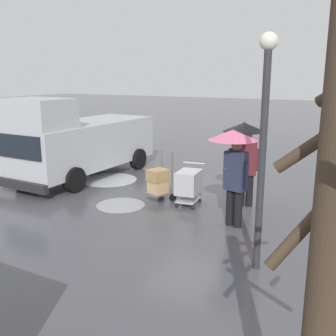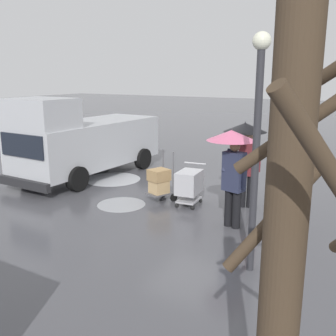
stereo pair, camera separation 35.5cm
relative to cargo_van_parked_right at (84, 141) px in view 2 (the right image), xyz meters
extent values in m
plane|color=#4C4C51|center=(-4.18, 0.20, -1.18)|extent=(90.00, 90.00, 0.00)
cylinder|color=#ADAFB5|center=(-1.01, -0.16, -1.18)|extent=(1.74, 1.74, 0.01)
cylinder|color=#999BA0|center=(-2.74, 1.73, -1.18)|extent=(1.23, 1.23, 0.01)
cube|color=#B7BABF|center=(-0.01, -0.26, -0.12)|extent=(2.11, 5.25, 1.40)
cube|color=#B7BABF|center=(0.05, 1.64, 1.00)|extent=(1.88, 1.45, 0.84)
cube|color=black|center=(0.07, 2.36, 0.20)|extent=(1.66, 0.11, 0.63)
cube|color=#232326|center=(0.07, 2.40, -0.86)|extent=(1.96, 0.22, 0.24)
cylinder|color=black|center=(-0.94, 1.38, -0.82)|extent=(0.26, 0.73, 0.72)
cylinder|color=black|center=(1.02, 1.32, -0.82)|extent=(0.26, 0.73, 0.72)
cylinder|color=black|center=(-1.03, -1.85, -0.82)|extent=(0.26, 0.73, 0.72)
cylinder|color=black|center=(0.93, -1.90, -0.82)|extent=(0.26, 0.73, 0.72)
cube|color=#B2B2B7|center=(-4.25, 0.90, -0.58)|extent=(0.60, 0.81, 0.56)
cube|color=#B2B2B7|center=(-4.25, 0.90, -1.04)|extent=(0.54, 0.73, 0.04)
cylinder|color=#B2B2B7|center=(-4.20, 0.48, -0.18)|extent=(0.58, 0.10, 0.04)
sphere|color=black|center=(-4.49, 1.18, -1.13)|extent=(0.10, 0.10, 0.10)
sphere|color=black|center=(-4.07, 1.22, -1.13)|extent=(0.10, 0.10, 0.10)
sphere|color=black|center=(-4.42, 0.57, -1.13)|extent=(0.10, 0.10, 0.10)
sphere|color=black|center=(-4.01, 0.62, -1.13)|extent=(0.10, 0.10, 0.10)
cube|color=#515156|center=(-3.42, 1.01, -0.96)|extent=(0.67, 0.74, 0.03)
cylinder|color=#515156|center=(-3.74, 0.82, -0.41)|extent=(0.04, 0.04, 1.10)
cylinder|color=#515156|center=(-3.34, 0.65, -0.41)|extent=(0.04, 0.04, 1.10)
cylinder|color=black|center=(-3.76, 0.82, -1.08)|extent=(0.12, 0.20, 0.20)
cylinder|color=black|center=(-3.32, 0.64, -1.08)|extent=(0.12, 0.20, 0.20)
cube|color=tan|center=(-3.42, 1.01, -0.78)|extent=(0.52, 0.53, 0.33)
cube|color=#A37F51|center=(-3.42, 1.01, -0.47)|extent=(0.57, 0.61, 0.29)
cylinder|color=black|center=(-5.82, 1.77, -0.77)|extent=(0.18, 0.18, 0.82)
cylinder|color=black|center=(-5.63, 1.72, -0.77)|extent=(0.18, 0.18, 0.82)
cube|color=#282D47|center=(-5.73, 1.74, 0.06)|extent=(0.50, 0.38, 0.84)
sphere|color=#8C6647|center=(-5.73, 1.74, 0.60)|extent=(0.22, 0.22, 0.22)
cylinder|color=#282D47|center=(-5.98, 1.80, 0.01)|extent=(0.10, 0.10, 0.55)
cylinder|color=#282D47|center=(-5.55, 1.72, 0.28)|extent=(0.17, 0.32, 0.50)
cylinder|color=#333338|center=(-5.63, 1.72, 0.44)|extent=(0.02, 0.02, 0.86)
cone|color=#E0668E|center=(-5.63, 1.72, 0.82)|extent=(1.04, 1.04, 0.22)
sphere|color=#333338|center=(-5.63, 1.72, 0.95)|extent=(0.04, 0.04, 0.04)
cube|color=black|center=(-5.77, 1.55, 0.10)|extent=(0.33, 0.23, 0.44)
cylinder|color=black|center=(-5.64, 0.27, -0.77)|extent=(0.18, 0.18, 0.82)
cylinder|color=black|center=(-5.45, 0.35, -0.77)|extent=(0.18, 0.18, 0.82)
cube|color=#5B1E23|center=(-5.55, 0.31, 0.06)|extent=(0.51, 0.43, 0.84)
sphere|color=tan|center=(-5.55, 0.31, 0.60)|extent=(0.22, 0.22, 0.22)
cylinder|color=#5B1E23|center=(-5.79, 0.21, 0.01)|extent=(0.10, 0.10, 0.55)
cylinder|color=#5B1E23|center=(-5.39, 0.40, 0.28)|extent=(0.21, 0.32, 0.50)
cylinder|color=#333338|center=(-5.45, 0.35, 0.44)|extent=(0.02, 0.02, 0.86)
cone|color=black|center=(-5.45, 0.35, 0.82)|extent=(1.04, 1.04, 0.22)
sphere|color=#333338|center=(-5.45, 0.35, 0.95)|extent=(0.04, 0.04, 0.04)
cylinder|color=#423323|center=(-8.09, 7.36, 0.66)|extent=(0.24, 0.24, 3.68)
cylinder|color=#423323|center=(-8.04, 7.01, 1.74)|extent=(0.76, 0.18, 0.63)
cylinder|color=#423323|center=(-7.96, 7.13, 1.19)|extent=(0.55, 0.36, 0.71)
cylinder|color=#2D2D33|center=(-6.69, 3.42, 0.62)|extent=(0.12, 0.12, 3.60)
sphere|color=#EAEACC|center=(-6.69, 3.42, 2.54)|extent=(0.28, 0.28, 0.28)
camera|label=1|loc=(-8.22, 9.59, 2.05)|focal=42.02mm
camera|label=2|loc=(-8.53, 9.41, 2.05)|focal=42.02mm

